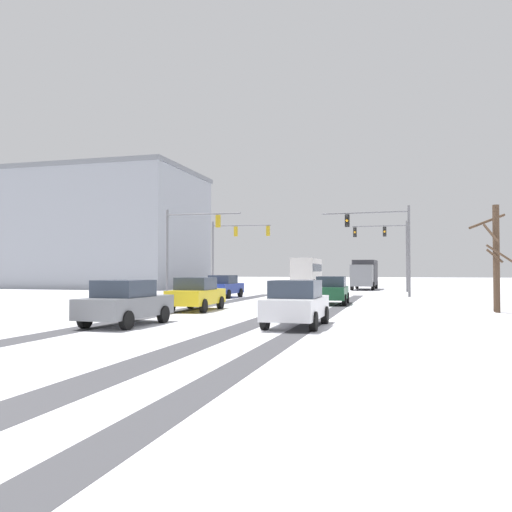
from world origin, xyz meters
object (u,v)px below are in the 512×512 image
traffic_signal_far_left (233,242)px  traffic_signal_far_right (388,242)px  traffic_signal_near_left (187,237)px  office_building_far_left_block (100,230)px  car_dark_green_second (332,290)px  bus_oncoming (307,270)px  car_grey_fifth (126,303)px  car_white_fourth (296,303)px  box_truck_delivery (364,274)px  car_yellow_cab_third (196,294)px  bare_tree_sidewalk_mid (496,254)px  traffic_signal_near_right (384,235)px  car_blue_lead (224,286)px

traffic_signal_far_left → traffic_signal_far_right: (13.80, 3.86, -0.02)m
traffic_signal_near_left → office_building_far_left_block: size_ratio=0.29×
car_dark_green_second → bus_oncoming: 33.73m
traffic_signal_far_left → car_grey_fifth: bearing=-79.6°
car_white_fourth → car_dark_green_second: bearing=91.6°
traffic_signal_near_left → office_building_far_left_block: office_building_far_left_block is taller
car_dark_green_second → box_truck_delivery: (0.31, 24.62, 0.82)m
car_dark_green_second → car_yellow_cab_third: same height
bus_oncoming → bare_tree_sidewalk_mid: (15.24, -37.01, 0.72)m
traffic_signal_near_right → car_white_fourth: bearing=-96.8°
car_dark_green_second → bare_tree_sidewalk_mid: (8.17, -4.05, 1.89)m
traffic_signal_near_left → traffic_signal_far_right: 19.87m
traffic_signal_near_right → bare_tree_sidewalk_mid: 13.04m
car_white_fourth → box_truck_delivery: box_truck_delivery is taller
traffic_signal_near_left → car_yellow_cab_third: 13.86m
office_building_far_left_block → box_truck_delivery: bearing=1.1°
traffic_signal_far_left → bus_oncoming: 17.86m
traffic_signal_near_right → car_dark_green_second: 8.92m
car_white_fourth → box_truck_delivery: (-0.04, 37.20, 0.82)m
box_truck_delivery → car_dark_green_second: bearing=-90.7°
traffic_signal_near_right → car_yellow_cab_third: size_ratio=1.57×
traffic_signal_near_left → bare_tree_sidewalk_mid: (19.55, -9.70, -1.70)m
traffic_signal_near_left → car_dark_green_second: bearing=-26.4°
office_building_far_left_block → car_white_fourth: bearing=-50.4°
car_blue_lead → bus_oncoming: bearing=87.2°
traffic_signal_far_right → car_dark_green_second: size_ratio=1.56×
car_dark_green_second → bare_tree_sidewalk_mid: bare_tree_sidewalk_mid is taller
traffic_signal_far_right → car_grey_fifth: size_ratio=1.56×
traffic_signal_near_left → bare_tree_sidewalk_mid: bearing=-26.4°
traffic_signal_far_right → car_blue_lead: (-11.18, -14.20, -3.78)m
car_dark_green_second → car_yellow_cab_third: 8.71m
traffic_signal_far_right → car_blue_lead: size_ratio=1.56×
traffic_signal_far_left → car_blue_lead: (2.61, -10.34, -3.81)m
car_grey_fifth → box_truck_delivery: bearing=81.2°
car_dark_green_second → box_truck_delivery: 24.63m
car_grey_fifth → traffic_signal_near_left: bearing=106.5°
traffic_signal_near_left → bus_oncoming: (4.31, 27.31, -2.42)m
traffic_signal_far_right → bare_tree_sidewalk_mid: (5.42, -23.67, -1.89)m
traffic_signal_near_right → box_truck_delivery: traffic_signal_near_right is taller
car_blue_lead → box_truck_delivery: (8.74, 19.20, 0.82)m
car_yellow_cab_third → car_white_fourth: (6.13, -6.07, 0.00)m
traffic_signal_far_right → car_dark_green_second: 20.17m
traffic_signal_far_left → box_truck_delivery: bearing=38.0°
box_truck_delivery → bare_tree_sidewalk_mid: bearing=-74.7°
traffic_signal_near_left → office_building_far_left_block: 26.27m
bare_tree_sidewalk_mid → traffic_signal_far_left: bearing=134.1°
box_truck_delivery → car_grey_fifth: bearing=-98.8°
car_grey_fifth → bus_oncoming: (-1.46, 46.74, 1.18)m
bus_oncoming → car_blue_lead: bearing=-92.8°
traffic_signal_near_right → bus_oncoming: 27.23m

